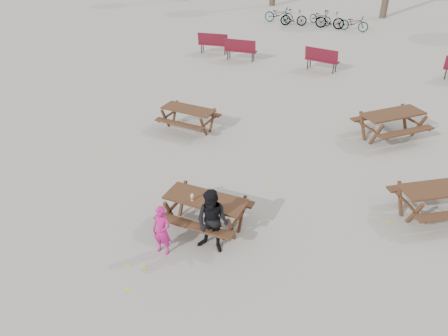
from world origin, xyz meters
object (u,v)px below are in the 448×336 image
at_px(soda_bottle, 192,198).
at_px(food_tray, 214,205).
at_px(picnic_table_far, 391,125).
at_px(adult, 212,222).
at_px(main_picnic_table, 206,205).
at_px(child, 162,231).
at_px(picnic_table_east, 436,201).
at_px(picnic_table_north, 189,119).

bearing_deg(soda_bottle, food_tray, 2.18).
bearing_deg(picnic_table_far, adult, -157.94).
bearing_deg(main_picnic_table, soda_bottle, -139.57).
bearing_deg(food_tray, adult, -68.71).
relative_size(soda_bottle, child, 0.15).
height_order(child, picnic_table_far, child).
bearing_deg(main_picnic_table, picnic_table_east, 28.66).
bearing_deg(adult, picnic_table_far, 67.08).
relative_size(child, picnic_table_east, 0.64).
bearing_deg(adult, soda_bottle, 146.40).
bearing_deg(child, adult, 28.25).
relative_size(main_picnic_table, child, 1.59).
distance_m(child, picnic_table_east, 6.33).
bearing_deg(picnic_table_east, picnic_table_far, 74.59).
height_order(food_tray, picnic_table_north, food_tray).
bearing_deg(picnic_table_east, picnic_table_north, 131.00).
bearing_deg(soda_bottle, picnic_table_far, 61.76).
relative_size(soda_bottle, adult, 0.12).
bearing_deg(picnic_table_east, soda_bottle, 173.65).
bearing_deg(soda_bottle, main_picnic_table, 40.43).
bearing_deg(soda_bottle, picnic_table_north, 119.00).
height_order(main_picnic_table, child, child).
height_order(adult, picnic_table_far, adult).
distance_m(adult, picnic_table_east, 5.31).
bearing_deg(child, picnic_table_far, 63.07).
relative_size(food_tray, soda_bottle, 1.06).
relative_size(child, picnic_table_far, 0.58).
distance_m(soda_bottle, picnic_table_north, 5.19).
relative_size(food_tray, child, 0.16).
bearing_deg(picnic_table_north, adult, -54.08).
height_order(picnic_table_east, picnic_table_north, picnic_table_east).
height_order(child, adult, adult).
xyz_separation_m(child, adult, (0.91, 0.50, 0.16)).
bearing_deg(main_picnic_table, child, -111.18).
bearing_deg(food_tray, picnic_table_north, 123.85).
bearing_deg(food_tray, soda_bottle, -177.82).
distance_m(child, picnic_table_north, 5.93).
relative_size(food_tray, picnic_table_east, 0.10).
relative_size(soda_bottle, picnic_table_east, 0.10).
height_order(main_picnic_table, picnic_table_east, main_picnic_table).
height_order(food_tray, soda_bottle, soda_bottle).
distance_m(main_picnic_table, picnic_table_east, 5.35).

